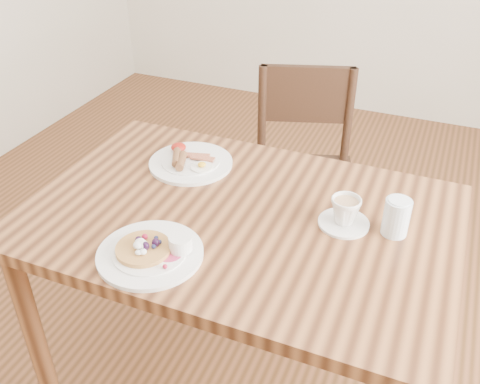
{
  "coord_description": "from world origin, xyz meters",
  "views": [
    {
      "loc": [
        0.47,
        -1.13,
        1.63
      ],
      "look_at": [
        0.0,
        0.0,
        0.82
      ],
      "focal_mm": 40.0,
      "sensor_mm": 36.0,
      "label": 1
    }
  ],
  "objects": [
    {
      "name": "dining_table",
      "position": [
        0.0,
        0.0,
        0.65
      ],
      "size": [
        1.2,
        0.8,
        0.75
      ],
      "color": "brown",
      "rests_on": "ground"
    },
    {
      "name": "chair_far",
      "position": [
        -0.02,
        0.73,
        0.49
      ],
      "size": [
        0.53,
        0.53,
        0.88
      ],
      "rotation": [
        0.0,
        0.0,
        3.46
      ],
      "color": "black",
      "rests_on": "ground"
    },
    {
      "name": "teacup_saucer",
      "position": [
        0.28,
        0.06,
        0.79
      ],
      "size": [
        0.14,
        0.14,
        0.08
      ],
      "color": "white",
      "rests_on": "dining_table"
    },
    {
      "name": "breakfast_plate",
      "position": [
        -0.25,
        0.19,
        0.76
      ],
      "size": [
        0.27,
        0.27,
        0.04
      ],
      "color": "white",
      "rests_on": "dining_table"
    },
    {
      "name": "water_glass",
      "position": [
        0.42,
        0.07,
        0.8
      ],
      "size": [
        0.07,
        0.07,
        0.1
      ],
      "primitive_type": "cylinder",
      "color": "silver",
      "rests_on": "dining_table"
    },
    {
      "name": "pancake_plate",
      "position": [
        -0.13,
        -0.26,
        0.76
      ],
      "size": [
        0.27,
        0.27,
        0.06
      ],
      "color": "white",
      "rests_on": "dining_table"
    },
    {
      "name": "ground",
      "position": [
        0.0,
        0.0,
        0.0
      ],
      "size": [
        5.0,
        5.0,
        0.0
      ],
      "primitive_type": "plane",
      "color": "#503016",
      "rests_on": "ground"
    }
  ]
}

